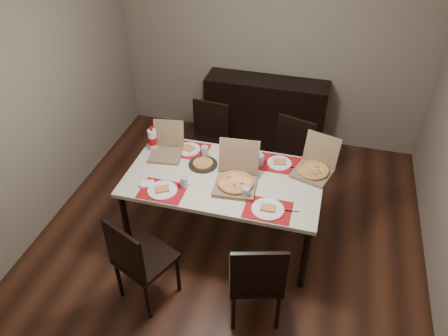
{
  "coord_description": "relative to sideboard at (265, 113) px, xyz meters",
  "views": [
    {
      "loc": [
        0.75,
        -3.03,
        3.27
      ],
      "look_at": [
        -0.07,
        0.02,
        0.85
      ],
      "focal_mm": 35.0,
      "sensor_mm": 36.0,
      "label": 1
    }
  ],
  "objects": [
    {
      "name": "dining_table",
      "position": [
        -0.07,
        -1.76,
        0.23
      ],
      "size": [
        1.8,
        1.0,
        0.75
      ],
      "color": "beige",
      "rests_on": "ground"
    },
    {
      "name": "pizza_box_left",
      "position": [
        -0.71,
        -1.55,
        0.36
      ],
      "size": [
        0.34,
        0.37,
        0.3
      ],
      "color": "brown",
      "rests_on": "dining_table"
    },
    {
      "name": "dip_bowl",
      "position": [
        0.06,
        -1.6,
        0.32
      ],
      "size": [
        0.17,
        0.17,
        0.03
      ],
      "primitive_type": "imported",
      "rotation": [
        0.0,
        0.0,
        -0.36
      ],
      "color": "white",
      "rests_on": "dining_table"
    },
    {
      "name": "pizza_box_right",
      "position": [
        0.73,
        -1.48,
        0.35
      ],
      "size": [
        0.42,
        0.45,
        0.33
      ],
      "color": "brown",
      "rests_on": "dining_table"
    },
    {
      "name": "room_walls",
      "position": [
        0.0,
        -1.35,
        1.28
      ],
      "size": [
        3.84,
        4.02,
        2.62
      ],
      "color": "gray",
      "rests_on": "ground"
    },
    {
      "name": "napkin_loose",
      "position": [
        -0.04,
        -1.78,
        0.31
      ],
      "size": [
        0.14,
        0.15,
        0.02
      ],
      "primitive_type": "cube",
      "rotation": [
        0.0,
        0.0,
        1.23
      ],
      "color": "white",
      "rests_on": "dining_table"
    },
    {
      "name": "sideboard",
      "position": [
        0.0,
        0.0,
        0.0
      ],
      "size": [
        1.5,
        0.4,
        0.9
      ],
      "primitive_type": "cube",
      "color": "black",
      "rests_on": "ground"
    },
    {
      "name": "setting_far_left",
      "position": [
        -0.49,
        -1.45,
        0.32
      ],
      "size": [
        0.48,
        0.3,
        0.11
      ],
      "color": "#AC0B14",
      "rests_on": "dining_table"
    },
    {
      "name": "soda_bottle",
      "position": [
        -0.87,
        -1.52,
        0.41
      ],
      "size": [
        0.09,
        0.09,
        0.27
      ],
      "color": "silver",
      "rests_on": "dining_table"
    },
    {
      "name": "chair_far_left",
      "position": [
        -0.5,
        -0.86,
        0.06
      ],
      "size": [
        0.45,
        0.45,
        0.93
      ],
      "color": "black",
      "rests_on": "ground"
    },
    {
      "name": "chair_far_right",
      "position": [
        0.44,
        -0.97,
        0.06
      ],
      "size": [
        0.52,
        0.52,
        0.93
      ],
      "color": "black",
      "rests_on": "ground"
    },
    {
      "name": "setting_near_left",
      "position": [
        -0.52,
        -2.07,
        0.32
      ],
      "size": [
        0.44,
        0.3,
        0.11
      ],
      "color": "#AC0B14",
      "rests_on": "dining_table"
    },
    {
      "name": "setting_near_right",
      "position": [
        0.35,
        -2.08,
        0.32
      ],
      "size": [
        0.51,
        0.3,
        0.11
      ],
      "color": "#AC0B14",
      "rests_on": "dining_table"
    },
    {
      "name": "faina_plate",
      "position": [
        -0.31,
        -1.64,
        0.31
      ],
      "size": [
        0.28,
        0.28,
        0.03
      ],
      "color": "black",
      "rests_on": "dining_table"
    },
    {
      "name": "ground",
      "position": [
        0.0,
        -1.78,
        -0.46
      ],
      "size": [
        3.8,
        4.0,
        0.02
      ],
      "primitive_type": "cube",
      "color": "#412014",
      "rests_on": "ground"
    },
    {
      "name": "chair_near_left",
      "position": [
        -0.54,
        -2.7,
        0.06
      ],
      "size": [
        0.55,
        0.55,
        0.93
      ],
      "color": "black",
      "rests_on": "ground"
    },
    {
      "name": "setting_far_right",
      "position": [
        0.34,
        -1.45,
        0.32
      ],
      "size": [
        0.48,
        0.3,
        0.11
      ],
      "color": "#AC0B14",
      "rests_on": "dining_table"
    },
    {
      "name": "chair_near_right",
      "position": [
        0.43,
        -2.63,
        0.06
      ],
      "size": [
        0.52,
        0.52,
        0.93
      ],
      "color": "black",
      "rests_on": "ground"
    },
    {
      "name": "pizza_box_center",
      "position": [
        0.07,
        -1.84,
        0.36
      ],
      "size": [
        0.4,
        0.44,
        0.37
      ],
      "color": "brown",
      "rests_on": "dining_table"
    }
  ]
}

